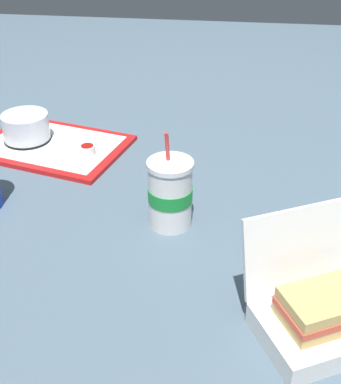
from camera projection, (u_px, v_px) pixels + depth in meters
name	position (u px, v px, depth m)	size (l,w,h in m)	color
ground_plane	(190.00, 211.00, 1.16)	(3.20, 3.20, 0.00)	#4C6070
food_tray	(53.00, 146.00, 1.41)	(0.42, 0.34, 0.01)	red
cake_container	(26.00, 128.00, 1.41)	(0.12, 0.12, 0.07)	black
ketchup_cup	(87.00, 150.00, 1.35)	(0.04, 0.04, 0.02)	white
napkin_stack	(77.00, 140.00, 1.42)	(0.10, 0.10, 0.00)	white
plastic_fork	(72.00, 159.00, 1.33)	(0.11, 0.01, 0.01)	white
clamshell_sandwich_right	(322.00, 312.00, 0.84)	(0.27, 0.26, 0.18)	white
soda_cup_right	(170.00, 193.00, 1.08)	(0.09, 0.09, 0.21)	white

